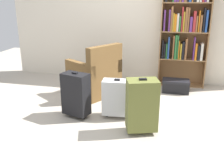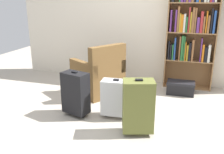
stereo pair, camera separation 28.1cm
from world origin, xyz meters
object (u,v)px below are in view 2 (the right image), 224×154
Objects in this scene: mug at (127,98)px; suitcase_olive at (138,106)px; bookshelf at (192,26)px; armchair at (99,76)px; suitcase_black at (76,93)px; storage_box at (181,87)px; suitcase_silver at (116,98)px.

suitcase_olive is (0.38, -0.96, 0.33)m from mug.
suitcase_olive is (-0.55, -1.96, -0.78)m from bookshelf.
mug is 1.08m from suitcase_olive.
bookshelf is 1.89m from armchair.
suitcase_black reaches higher than mug.
storage_box reaches higher than mug.
armchair reaches higher than suitcase_silver.
suitcase_black is (-1.49, -1.73, -0.81)m from bookshelf.
suitcase_silver is at bearing 11.66° from suitcase_black.
mug is 0.25× the size of storage_box.
suitcase_black is at bearing 166.36° from suitcase_olive.
suitcase_black reaches higher than storage_box.
suitcase_silver is (-0.83, -1.20, 0.18)m from storage_box.
suitcase_black is at bearing -168.34° from suitcase_silver.
armchair is 0.92m from suitcase_black.
bookshelf is 3.60× the size of suitcase_silver.
suitcase_silver is (-0.93, -1.61, -0.86)m from bookshelf.
suitcase_silver is (0.55, -0.80, -0.02)m from armchair.
armchair is at bearing 161.05° from mug.
storage_box is at bearing 55.21° from suitcase_silver.
suitcase_black is 0.92× the size of suitcase_olive.
suitcase_olive reaches higher than storage_box.
bookshelf reaches higher than suitcase_silver.
suitcase_olive is (0.93, -1.15, 0.06)m from armchair.
armchair is 1.45m from storage_box.
suitcase_black is (-0.57, -0.73, 0.30)m from mug.
bookshelf is 2.05m from suitcase_silver.
armchair is at bearing 129.18° from suitcase_olive.
mug is 1.02m from storage_box.
mug is 0.66m from suitcase_silver.
mug is (0.55, -0.19, -0.27)m from armchair.
armchair reaches higher than mug.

